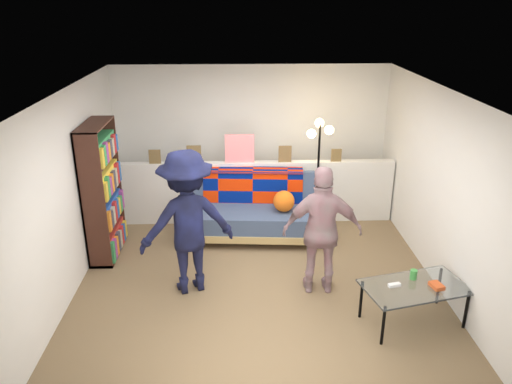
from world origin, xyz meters
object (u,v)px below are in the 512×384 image
Objects in this scene: coffee_table at (415,288)px; person_left at (187,222)px; bookshelf at (102,195)px; floor_lamp at (319,152)px; person_right at (322,231)px; futon_sofa at (253,211)px.

person_left is (-2.53, 0.81, 0.46)m from coffee_table.
bookshelf is 1.52× the size of coffee_table.
floor_lamp is 2.61m from person_left.
person_right is at bearing -20.71° from bookshelf.
futon_sofa is at bearing 12.78° from bookshelf.
bookshelf is at bearing -17.61° from person_right.
bookshelf is at bearing -164.60° from floor_lamp.
coffee_table is at bearing -53.01° from futon_sofa.
person_left reaches higher than floor_lamp.
coffee_table is at bearing 145.90° from person_right.
bookshelf is 4.19m from coffee_table.
bookshelf is 1.05× the size of person_left.
person_left is 1.61m from person_right.
person_right is (1.60, -0.11, -0.09)m from person_left.
futon_sofa is 1.35m from floor_lamp.
bookshelf is at bearing 154.75° from coffee_table.
futon_sofa is at bearing -60.47° from person_right.
coffee_table is 2.70m from person_left.
coffee_table is 2.82m from floor_lamp.
bookshelf is at bearing -57.04° from person_left.
floor_lamp is 1.05× the size of person_right.
futon_sofa reaches higher than coffee_table.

